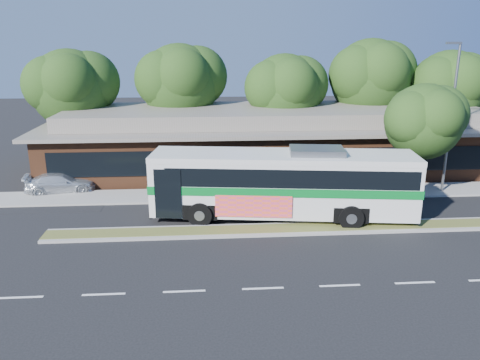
{
  "coord_description": "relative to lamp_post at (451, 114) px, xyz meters",
  "views": [
    {
      "loc": [
        -5.05,
        -20.87,
        9.08
      ],
      "look_at": [
        -3.3,
        2.93,
        2.0
      ],
      "focal_mm": 35.0,
      "sensor_mm": 36.0,
      "label": 1
    }
  ],
  "objects": [
    {
      "name": "tree_bg_e",
      "position": [
        4.85,
        9.14,
        0.84
      ],
      "size": [
        6.47,
        5.8,
        8.5
      ],
      "color": "black",
      "rests_on": "ground"
    },
    {
      "name": "tree_bg_a",
      "position": [
        -24.15,
        9.14,
        0.97
      ],
      "size": [
        6.47,
        5.8,
        8.63
      ],
      "color": "black",
      "rests_on": "ground"
    },
    {
      "name": "sidewalk",
      "position": [
        -9.56,
        0.4,
        -4.84
      ],
      "size": [
        44.0,
        2.6,
        0.12
      ],
      "primitive_type": "cube",
      "color": "gray",
      "rests_on": "ground"
    },
    {
      "name": "lamp_post",
      "position": [
        0.0,
        0.0,
        0.0
      ],
      "size": [
        0.93,
        0.18,
        9.07
      ],
      "color": "slate",
      "rests_on": "ground"
    },
    {
      "name": "transit_bus",
      "position": [
        -10.59,
        -3.61,
        -2.76
      ],
      "size": [
        13.98,
        4.73,
        3.85
      ],
      "rotation": [
        0.0,
        0.0,
        -0.13
      ],
      "color": "silver",
      "rests_on": "ground"
    },
    {
      "name": "tree_bg_c",
      "position": [
        -8.16,
        9.13,
        0.69
      ],
      "size": [
        6.24,
        5.6,
        8.26
      ],
      "color": "black",
      "rests_on": "ground"
    },
    {
      "name": "tree_bg_b",
      "position": [
        -16.13,
        10.14,
        1.24
      ],
      "size": [
        6.69,
        6.0,
        9.0
      ],
      "color": "black",
      "rests_on": "ground"
    },
    {
      "name": "median_strip",
      "position": [
        -9.56,
        -5.4,
        -4.83
      ],
      "size": [
        26.0,
        1.1,
        0.15
      ],
      "primitive_type": "cube",
      "color": "#505925",
      "rests_on": "ground"
    },
    {
      "name": "plaza_building",
      "position": [
        -9.56,
        6.99,
        -2.77
      ],
      "size": [
        33.2,
        11.2,
        4.45
      ],
      "color": "#5A301C",
      "rests_on": "ground"
    },
    {
      "name": "sedan",
      "position": [
        -23.75,
        1.8,
        -4.29
      ],
      "size": [
        4.43,
        2.37,
        1.22
      ],
      "primitive_type": "imported",
      "rotation": [
        0.0,
        0.0,
        1.73
      ],
      "color": "silver",
      "rests_on": "ground"
    },
    {
      "name": "tree_bg_d",
      "position": [
        -1.12,
        10.15,
        1.52
      ],
      "size": [
        6.91,
        6.2,
        9.37
      ],
      "color": "black",
      "rests_on": "ground"
    },
    {
      "name": "parking_lot",
      "position": [
        -27.56,
        4.0,
        -4.9
      ],
      "size": [
        14.0,
        12.0,
        0.01
      ],
      "primitive_type": "cube",
      "color": "black",
      "rests_on": "ground"
    },
    {
      "name": "sidewalk_tree",
      "position": [
        -1.65,
        -0.59,
        -0.2
      ],
      "size": [
        4.93,
        4.42,
        6.81
      ],
      "color": "black",
      "rests_on": "ground"
    },
    {
      "name": "ground",
      "position": [
        -9.56,
        -6.0,
        -4.9
      ],
      "size": [
        120.0,
        120.0,
        0.0
      ],
      "primitive_type": "plane",
      "color": "black",
      "rests_on": "ground"
    }
  ]
}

